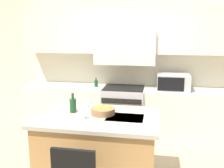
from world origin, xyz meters
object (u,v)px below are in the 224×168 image
at_px(microwave, 173,82).
at_px(wine_bottle, 73,105).
at_px(range_stove, 124,111).
at_px(wine_glass_near, 82,108).
at_px(fruit_bowl, 103,110).
at_px(wine_glass_far, 88,100).
at_px(oil_bottle_on_counter, 96,83).

distance_m(microwave, wine_bottle, 2.13).
xyz_separation_m(range_stove, wine_bottle, (-0.43, -1.65, 0.58)).
relative_size(microwave, wine_glass_near, 2.82).
relative_size(range_stove, wine_glass_near, 4.52).
xyz_separation_m(wine_bottle, fruit_bowl, (0.39, -0.00, -0.05)).
bearing_deg(fruit_bowl, wine_bottle, 179.51).
bearing_deg(fruit_bowl, wine_glass_far, 154.20).
relative_size(microwave, oil_bottle_on_counter, 3.32).
xyz_separation_m(wine_glass_far, oil_bottle_on_counter, (-0.29, 1.56, -0.11)).
bearing_deg(oil_bottle_on_counter, wine_glass_far, -79.47).
height_order(range_stove, wine_bottle, wine_bottle).
distance_m(range_stove, oil_bottle_on_counter, 0.75).
height_order(range_stove, wine_glass_far, wine_glass_far).
distance_m(wine_glass_far, fruit_bowl, 0.25).
bearing_deg(wine_glass_near, wine_glass_far, 91.40).
height_order(microwave, wine_glass_far, microwave).
height_order(range_stove, microwave, microwave).
distance_m(wine_glass_near, wine_glass_far, 0.32).
xyz_separation_m(wine_glass_near, wine_glass_far, (-0.01, 0.32, 0.00)).
bearing_deg(wine_glass_near, wine_bottle, 129.38).
relative_size(wine_glass_near, fruit_bowl, 0.69).
bearing_deg(range_stove, microwave, 1.19).
relative_size(range_stove, oil_bottle_on_counter, 5.32).
bearing_deg(range_stove, wine_bottle, -104.53).
bearing_deg(microwave, wine_glass_far, -126.31).
relative_size(microwave, wine_glass_far, 2.82).
relative_size(wine_bottle, wine_glass_far, 1.22).
xyz_separation_m(microwave, fruit_bowl, (-0.94, -1.67, -0.07)).
bearing_deg(wine_glass_far, fruit_bowl, -25.80).
bearing_deg(oil_bottle_on_counter, wine_bottle, -86.08).
height_order(range_stove, fruit_bowl, fruit_bowl).
distance_m(range_stove, wine_glass_near, 1.99).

